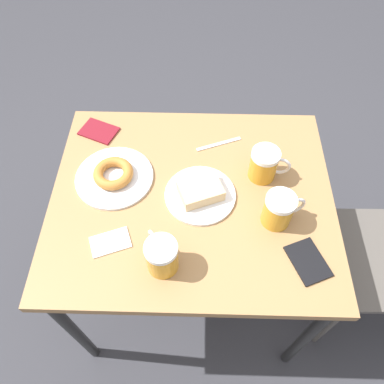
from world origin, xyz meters
TOP-DOWN VIEW (x-y plane):
  - ground_plane at (0.00, 0.00)m, footprint 8.00×8.00m
  - table at (0.00, 0.00)m, footprint 0.74×0.89m
  - plate_with_cake at (0.00, 0.03)m, footprint 0.22×0.22m
  - plate_with_donut at (-0.06, -0.25)m, footprint 0.25×0.25m
  - beer_mug_left at (-0.09, 0.23)m, footprint 0.09×0.13m
  - beer_mug_center at (0.23, -0.08)m, footprint 0.12×0.09m
  - beer_mug_right at (0.08, 0.26)m, footprint 0.09×0.13m
  - napkin_folded at (0.17, -0.23)m, footprint 0.10×0.13m
  - fork at (-0.22, 0.09)m, footprint 0.07×0.16m
  - passport_near_edge at (0.22, 0.33)m, footprint 0.15×0.13m
  - passport_far_edge at (-0.27, -0.34)m, footprint 0.13×0.15m

SIDE VIEW (x-z plane):
  - ground_plane at x=0.00m, z-range 0.00..0.00m
  - table at x=0.00m, z-range 0.29..1.02m
  - fork at x=-0.22m, z-range 0.73..0.73m
  - napkin_folded at x=0.17m, z-range 0.73..0.73m
  - passport_near_edge at x=0.22m, z-range 0.73..0.73m
  - passport_far_edge at x=-0.27m, z-range 0.73..0.73m
  - plate_with_donut at x=-0.06m, z-range 0.72..0.76m
  - plate_with_cake at x=0.00m, z-range 0.72..0.77m
  - beer_mug_left at x=-0.09m, z-range 0.73..0.84m
  - beer_mug_center at x=0.23m, z-range 0.73..0.84m
  - beer_mug_right at x=0.08m, z-range 0.73..0.84m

